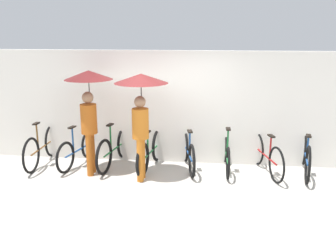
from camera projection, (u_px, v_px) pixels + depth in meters
ground_plane at (162, 194)px, 6.69m from camera, size 30.00×30.00×0.00m
back_wall at (172, 108)px, 8.10m from camera, size 13.57×0.12×2.44m
parked_bicycle_0 at (42, 147)px, 8.14m from camera, size 0.44×1.82×1.11m
parked_bicycle_1 at (78, 149)px, 8.08m from camera, size 0.50×1.63×1.07m
parked_bicycle_2 at (115, 148)px, 8.05m from camera, size 0.47×1.80×1.09m
parked_bicycle_3 at (151, 151)px, 7.88m from camera, size 0.46×1.73×1.09m
parked_bicycle_4 at (188, 152)px, 7.85m from camera, size 0.51×1.62×0.97m
parked_bicycle_5 at (227, 154)px, 7.80m from camera, size 0.44×1.65×1.03m
parked_bicycle_6 at (266, 155)px, 7.63m from camera, size 0.57×1.70×0.99m
parked_bicycle_7 at (306, 155)px, 7.60m from camera, size 0.49×1.82×1.04m
pedestrian_leading at (89, 95)px, 7.33m from camera, size 0.95×0.95×2.09m
pedestrian_center at (141, 97)px, 7.04m from camera, size 1.03×1.03×2.07m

